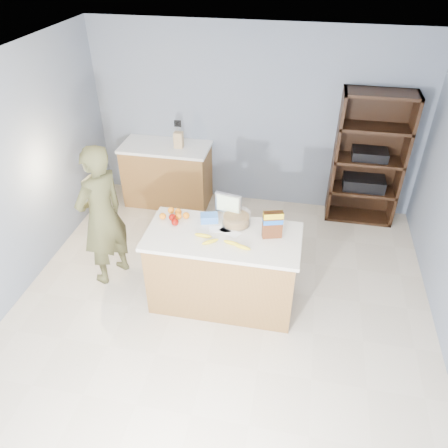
% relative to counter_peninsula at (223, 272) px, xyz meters
% --- Properties ---
extents(floor, '(4.50, 5.00, 0.02)m').
position_rel_counter_peninsula_xyz_m(floor, '(0.00, -0.30, -0.42)').
color(floor, beige).
rests_on(floor, ground).
extents(walls, '(4.52, 5.02, 2.51)m').
position_rel_counter_peninsula_xyz_m(walls, '(0.00, -0.30, 1.24)').
color(walls, slate).
rests_on(walls, ground).
extents(counter_peninsula, '(1.56, 0.76, 0.90)m').
position_rel_counter_peninsula_xyz_m(counter_peninsula, '(0.00, 0.00, 0.00)').
color(counter_peninsula, brown).
rests_on(counter_peninsula, ground).
extents(back_cabinet, '(1.24, 0.62, 0.90)m').
position_rel_counter_peninsula_xyz_m(back_cabinet, '(-1.20, 1.90, 0.04)').
color(back_cabinet, brown).
rests_on(back_cabinet, ground).
extents(shelving_unit, '(0.90, 0.40, 1.80)m').
position_rel_counter_peninsula_xyz_m(shelving_unit, '(1.55, 2.05, 0.45)').
color(shelving_unit, black).
rests_on(shelving_unit, ground).
extents(person, '(0.61, 0.72, 1.67)m').
position_rel_counter_peninsula_xyz_m(person, '(-1.38, 0.16, 0.42)').
color(person, '#494828').
rests_on(person, ground).
extents(knife_block, '(0.12, 0.10, 0.31)m').
position_rel_counter_peninsula_xyz_m(knife_block, '(-0.99, 1.88, 0.60)').
color(knife_block, tan).
rests_on(knife_block, back_cabinet).
extents(envelopes, '(0.35, 0.20, 0.00)m').
position_rel_counter_peninsula_xyz_m(envelopes, '(0.01, 0.08, 0.49)').
color(envelopes, white).
rests_on(envelopes, counter_peninsula).
extents(bananas, '(0.59, 0.18, 0.04)m').
position_rel_counter_peninsula_xyz_m(bananas, '(0.01, -0.14, 0.50)').
color(bananas, yellow).
rests_on(bananas, counter_peninsula).
extents(apples, '(0.13, 0.15, 0.08)m').
position_rel_counter_peninsula_xyz_m(apples, '(-0.54, 0.11, 0.52)').
color(apples, '#860A03').
rests_on(apples, counter_peninsula).
extents(oranges, '(0.31, 0.19, 0.07)m').
position_rel_counter_peninsula_xyz_m(oranges, '(-0.56, 0.22, 0.52)').
color(oranges, orange).
rests_on(oranges, counter_peninsula).
extents(blue_carton, '(0.21, 0.17, 0.08)m').
position_rel_counter_peninsula_xyz_m(blue_carton, '(-0.19, 0.21, 0.52)').
color(blue_carton, blue).
rests_on(blue_carton, counter_peninsula).
extents(salad_bowl, '(0.30, 0.30, 0.13)m').
position_rel_counter_peninsula_xyz_m(salad_bowl, '(0.09, 0.23, 0.54)').
color(salad_bowl, '#267219').
rests_on(salad_bowl, counter_peninsula).
extents(tv, '(0.28, 0.12, 0.28)m').
position_rel_counter_peninsula_xyz_m(tv, '(-0.01, 0.32, 0.64)').
color(tv, silver).
rests_on(tv, counter_peninsula).
extents(cereal_box, '(0.21, 0.12, 0.29)m').
position_rel_counter_peninsula_xyz_m(cereal_box, '(0.48, 0.06, 0.65)').
color(cereal_box, '#592B14').
rests_on(cereal_box, counter_peninsula).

